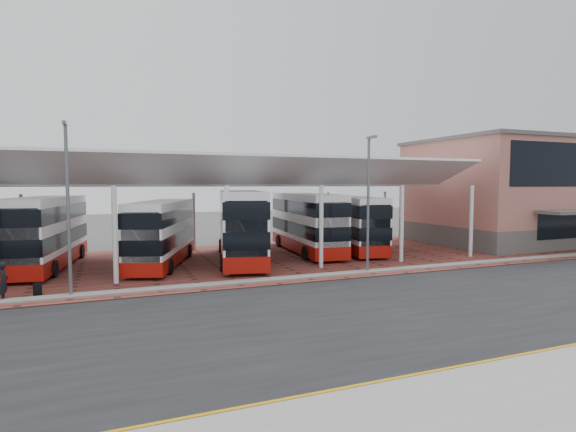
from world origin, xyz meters
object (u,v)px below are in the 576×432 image
(pedestrian, at_px, (3,281))
(bus_5, at_px, (351,224))
(terminal, at_px, (521,191))
(bus_1, at_px, (47,233))
(bus_4, at_px, (307,223))
(bus_2, at_px, (162,233))
(bus_3, at_px, (241,226))

(pedestrian, bearing_deg, bus_5, -72.57)
(pedestrian, bearing_deg, terminal, -81.36)
(bus_1, xyz_separation_m, bus_4, (17.71, -0.04, 0.04))
(terminal, bearing_deg, pedestrian, -169.60)
(bus_2, distance_m, bus_5, 14.59)
(bus_2, relative_size, bus_5, 0.97)
(bus_2, xyz_separation_m, pedestrian, (-7.64, -6.55, -1.20))
(bus_4, distance_m, pedestrian, 20.32)
(bus_5, bearing_deg, bus_2, -164.96)
(bus_1, bearing_deg, terminal, 7.28)
(bus_4, xyz_separation_m, bus_5, (3.64, -0.46, -0.13))
(terminal, height_order, bus_4, terminal)
(terminal, xyz_separation_m, bus_4, (-21.20, 0.88, -2.35))
(terminal, distance_m, pedestrian, 40.59)
(terminal, bearing_deg, bus_4, 177.62)
(bus_4, bearing_deg, bus_3, -156.94)
(terminal, relative_size, bus_4, 1.65)
(bus_4, relative_size, bus_5, 1.05)
(terminal, relative_size, pedestrian, 10.69)
(terminal, distance_m, bus_2, 32.22)
(bus_3, relative_size, pedestrian, 6.91)
(bus_2, relative_size, bus_3, 0.86)
(bus_1, relative_size, bus_3, 0.93)
(terminal, relative_size, bus_3, 1.55)
(bus_4, bearing_deg, pedestrian, -151.15)
(terminal, distance_m, bus_3, 27.05)
(bus_2, bearing_deg, pedestrian, -120.24)
(bus_5, bearing_deg, bus_1, -170.87)
(bus_3, bearing_deg, bus_4, 30.34)
(bus_2, bearing_deg, bus_5, 23.73)
(bus_1, relative_size, bus_2, 1.08)
(bus_2, xyz_separation_m, bus_5, (14.55, 1.17, 0.06))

